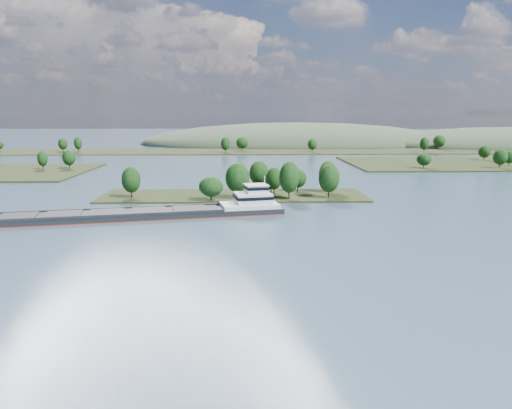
{
  "coord_description": "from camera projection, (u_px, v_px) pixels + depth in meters",
  "views": [
    {
      "loc": [
        3.24,
        -7.76,
        31.37
      ],
      "look_at": [
        7.16,
        130.0,
        6.0
      ],
      "focal_mm": 35.0,
      "sensor_mm": 36.0,
      "label": 1
    }
  ],
  "objects": [
    {
      "name": "ground",
      "position": [
        230.0,
        234.0,
        131.18
      ],
      "size": [
        1800.0,
        1800.0,
        0.0
      ],
      "primitive_type": "plane",
      "color": "#395363",
      "rests_on": "ground"
    },
    {
      "name": "tree_island",
      "position": [
        251.0,
        186.0,
        188.4
      ],
      "size": [
        100.0,
        32.73,
        14.85
      ],
      "color": "black",
      "rests_on": "ground"
    },
    {
      "name": "back_shoreline",
      "position": [
        249.0,
        151.0,
        406.4
      ],
      "size": [
        900.0,
        60.0,
        14.95
      ],
      "color": "black",
      "rests_on": "ground"
    },
    {
      "name": "hill_east",
      "position": [
        507.0,
        146.0,
        482.52
      ],
      "size": [
        260.0,
        140.0,
        36.0
      ],
      "primitive_type": "ellipsoid",
      "color": "#374630",
      "rests_on": "ground"
    },
    {
      "name": "hill_west",
      "position": [
        298.0,
        144.0,
        506.43
      ],
      "size": [
        320.0,
        160.0,
        44.0
      ],
      "primitive_type": "ellipsoid",
      "color": "#374630",
      "rests_on": "ground"
    },
    {
      "name": "cargo_barge",
      "position": [
        157.0,
        212.0,
        152.1
      ],
      "size": [
        91.9,
        29.41,
        12.39
      ],
      "color": "black",
      "rests_on": "ground"
    }
  ]
}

